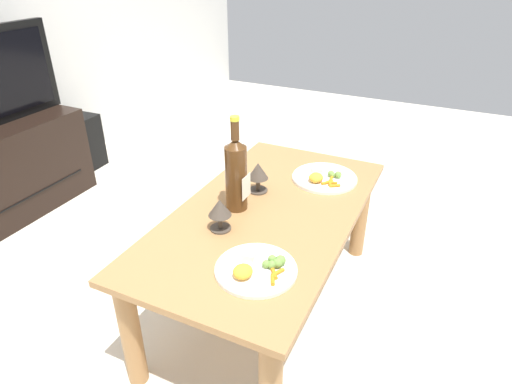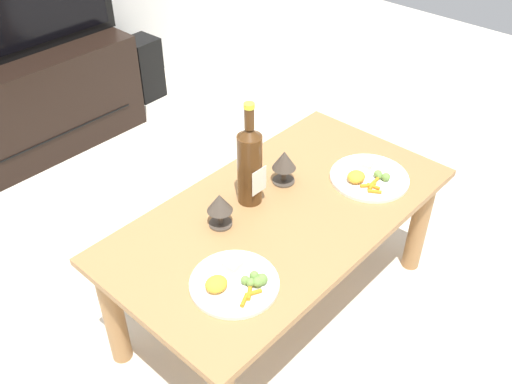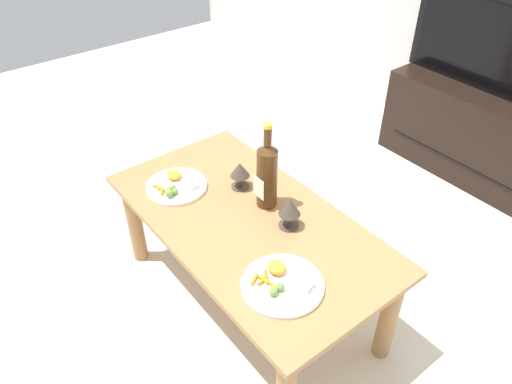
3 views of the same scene
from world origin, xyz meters
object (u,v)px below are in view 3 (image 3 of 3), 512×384
(dining_table, at_px, (248,235))
(tv_stand, at_px, (478,133))
(wine_bottle, at_px, (267,173))
(tv_screen, at_px, (504,48))
(dinner_plate_right, at_px, (282,283))
(goblet_left, at_px, (240,171))
(dinner_plate_left, at_px, (176,185))
(goblet_right, at_px, (290,209))

(dining_table, distance_m, tv_stand, 1.67)
(wine_bottle, bearing_deg, dining_table, -75.62)
(tv_screen, distance_m, wine_bottle, 1.56)
(tv_stand, bearing_deg, dinner_plate_right, -79.39)
(tv_screen, relative_size, goblet_left, 8.92)
(wine_bottle, xyz_separation_m, dinner_plate_right, (0.37, -0.23, -0.14))
(goblet_left, relative_size, dinner_plate_left, 0.47)
(dinner_plate_right, bearing_deg, tv_screen, 100.62)
(dining_table, bearing_deg, tv_screen, 89.74)
(tv_stand, height_order, tv_screen, tv_screen)
(goblet_right, bearing_deg, tv_stand, 94.36)
(tv_screen, height_order, dinner_plate_right, tv_screen)
(wine_bottle, bearing_deg, goblet_left, -174.00)
(goblet_left, xyz_separation_m, dinner_plate_right, (0.53, -0.21, -0.07))
(tv_screen, distance_m, dinner_plate_left, 1.84)
(tv_stand, distance_m, goblet_right, 1.60)
(goblet_left, relative_size, goblet_right, 0.95)
(dining_table, xyz_separation_m, goblet_left, (-0.19, 0.10, 0.17))
(tv_screen, relative_size, goblet_right, 8.45)
(goblet_right, bearing_deg, dinner_plate_left, -155.25)
(wine_bottle, height_order, dinner_plate_right, wine_bottle)
(dining_table, xyz_separation_m, dinner_plate_right, (0.34, -0.12, 0.10))
(goblet_right, relative_size, dinner_plate_right, 0.46)
(wine_bottle, height_order, dinner_plate_left, wine_bottle)
(wine_bottle, relative_size, goblet_right, 2.90)
(tv_stand, relative_size, tv_screen, 0.97)
(dinner_plate_left, bearing_deg, goblet_right, 24.75)
(tv_screen, xyz_separation_m, goblet_right, (0.12, -1.57, -0.20))
(dining_table, xyz_separation_m, dinner_plate_left, (-0.35, -0.12, 0.10))
(tv_stand, bearing_deg, goblet_right, -85.64)
(dining_table, xyz_separation_m, tv_screen, (0.01, 1.67, 0.38))
(tv_screen, height_order, goblet_right, tv_screen)
(dining_table, bearing_deg, tv_stand, 89.75)
(wine_bottle, relative_size, goblet_left, 3.06)
(goblet_right, bearing_deg, dining_table, -141.99)
(goblet_left, xyz_separation_m, dinner_plate_left, (-0.16, -0.22, -0.07))
(wine_bottle, distance_m, dinner_plate_left, 0.42)
(dining_table, bearing_deg, goblet_left, 151.96)
(tv_stand, relative_size, goblet_right, 8.20)
(tv_stand, xyz_separation_m, goblet_left, (-0.19, -1.57, 0.30))
(wine_bottle, bearing_deg, tv_stand, 88.63)
(goblet_right, xyz_separation_m, dinner_plate_left, (-0.47, -0.22, -0.07))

